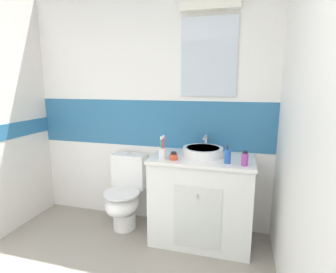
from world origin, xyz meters
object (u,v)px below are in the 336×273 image
object	(u,v)px
hair_gel_jar	(174,156)
toothbrush_cup	(162,152)
toilet	(125,194)
soap_dispenser	(228,156)
lotion_bottle_short	(245,159)
sink_basin	(203,151)

from	to	relation	value
hair_gel_jar	toothbrush_cup	bearing A→B (deg)	-179.92
toilet	hair_gel_jar	size ratio (longest dim) A/B	10.78
toilet	soap_dispenser	xyz separation A→B (m)	(1.05, -0.17, 0.55)
toothbrush_cup	lotion_bottle_short	distance (m)	0.72
toilet	toothbrush_cup	world-z (taller)	toothbrush_cup
lotion_bottle_short	hair_gel_jar	distance (m)	0.61
sink_basin	soap_dispenser	xyz separation A→B (m)	(0.24, -0.18, 0.02)
toothbrush_cup	lotion_bottle_short	size ratio (longest dim) A/B	1.75
toilet	lotion_bottle_short	distance (m)	1.33
sink_basin	toothbrush_cup	size ratio (longest dim) A/B	1.93
sink_basin	toothbrush_cup	xyz separation A→B (m)	(-0.34, -0.20, 0.01)
hair_gel_jar	toilet	bearing A→B (deg)	161.78
lotion_bottle_short	hair_gel_jar	bearing A→B (deg)	178.87
lotion_bottle_short	hair_gel_jar	size ratio (longest dim) A/B	1.71
toilet	lotion_bottle_short	bearing A→B (deg)	-9.65
sink_basin	toothbrush_cup	world-z (taller)	toothbrush_cup
sink_basin	toothbrush_cup	distance (m)	0.39
lotion_bottle_short	soap_dispenser	bearing A→B (deg)	167.24
soap_dispenser	hair_gel_jar	xyz separation A→B (m)	(-0.47, -0.02, -0.03)
toothbrush_cup	soap_dispenser	bearing A→B (deg)	2.02
toilet	hair_gel_jar	xyz separation A→B (m)	(0.58, -0.19, 0.52)
sink_basin	lotion_bottle_short	bearing A→B (deg)	-29.19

